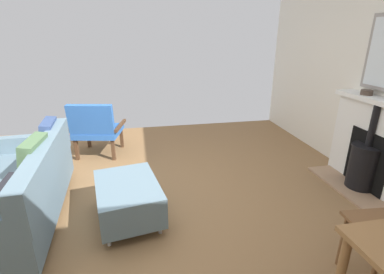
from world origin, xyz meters
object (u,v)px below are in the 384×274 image
object	(u,v)px
fireplace	(373,151)
sofa	(16,190)
mantel_bowl_near	(367,92)
armchair_accent	(96,127)
ottoman	(128,197)

from	to	relation	value
fireplace	sofa	distance (m)	3.63
mantel_bowl_near	sofa	bearing A→B (deg)	2.87
sofa	armchair_accent	xyz separation A→B (m)	(-0.53, -1.44, 0.10)
fireplace	mantel_bowl_near	distance (m)	0.66
fireplace	ottoman	world-z (taller)	fireplace
fireplace	armchair_accent	bearing A→B (deg)	-26.28
mantel_bowl_near	sofa	size ratio (longest dim) A/B	0.07
sofa	armchair_accent	size ratio (longest dim) A/B	2.20
fireplace	sofa	world-z (taller)	fireplace
mantel_bowl_near	ottoman	distance (m)	2.79
sofa	mantel_bowl_near	bearing A→B (deg)	-177.13
fireplace	ottoman	size ratio (longest dim) A/B	1.46
sofa	armchair_accent	world-z (taller)	sofa
mantel_bowl_near	ottoman	size ratio (longest dim) A/B	0.15
fireplace	sofa	xyz separation A→B (m)	(3.63, -0.09, -0.12)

